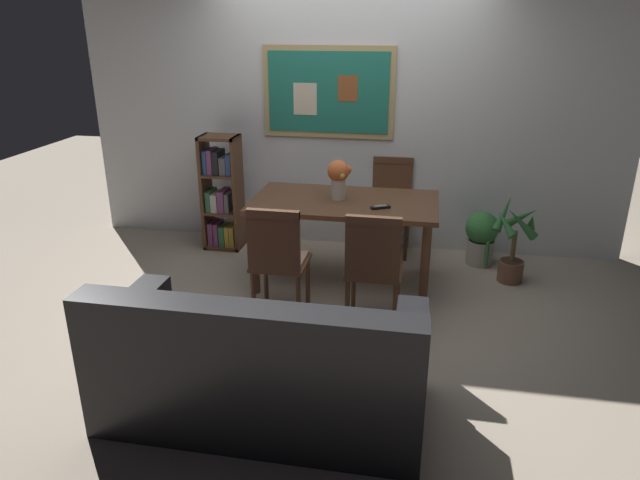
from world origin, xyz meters
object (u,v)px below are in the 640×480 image
object	(u,v)px
dining_table	(345,211)
bookshelf	(222,196)
flower_vase	(339,176)
tv_remote	(380,207)
potted_palm	(513,245)
dining_chair_near_right	(374,262)
dining_chair_far_right	(391,198)
dining_chair_near_left	(278,255)
leather_couch	(260,370)
potted_ivy	(481,236)

from	to	relation	value
dining_table	bookshelf	distance (m)	1.43
flower_vase	tv_remote	xyz separation A→B (m)	(0.37, -0.20, -0.19)
flower_vase	tv_remote	bearing A→B (deg)	-28.48
bookshelf	tv_remote	world-z (taller)	bookshelf
potted_palm	tv_remote	size ratio (longest dim) A/B	4.70
flower_vase	dining_chair_near_right	bearing A→B (deg)	-64.75
bookshelf	tv_remote	size ratio (longest dim) A/B	7.04
dining_chair_far_right	flower_vase	xyz separation A→B (m)	(-0.39, -0.78, 0.40)
dining_chair_near_left	leather_couch	xyz separation A→B (m)	(0.19, -1.12, -0.23)
dining_chair_near_left	leather_couch	distance (m)	1.16
flower_vase	leather_couch	bearing A→B (deg)	-93.94
dining_chair_near_left	flower_vase	size ratio (longest dim) A/B	2.78
dining_chair_far_right	tv_remote	size ratio (longest dim) A/B	5.74
bookshelf	tv_remote	distance (m)	1.79
dining_chair_far_right	bookshelf	world-z (taller)	bookshelf
dining_chair_near_right	potted_ivy	world-z (taller)	dining_chair_near_right
dining_chair_near_right	potted_ivy	size ratio (longest dim) A/B	1.81
dining_chair_near_left	potted_palm	world-z (taller)	dining_chair_near_left
dining_chair_near_left	potted_palm	distance (m)	2.09
dining_chair_far_right	leather_couch	size ratio (longest dim) A/B	0.51
dining_table	dining_chair_far_right	world-z (taller)	dining_chair_far_right
dining_table	bookshelf	bearing A→B (deg)	155.58
dining_chair_near_left	bookshelf	world-z (taller)	bookshelf
potted_ivy	potted_palm	distance (m)	0.42
bookshelf	potted_ivy	bearing A→B (deg)	0.65
dining_table	potted_ivy	xyz separation A→B (m)	(1.19, 0.62, -0.37)
dining_chair_near_right	dining_chair_far_right	bearing A→B (deg)	89.62
dining_table	tv_remote	world-z (taller)	tv_remote
leather_couch	potted_ivy	size ratio (longest dim) A/B	3.58
dining_chair_near_right	tv_remote	bearing A→B (deg)	91.33
dining_chair_near_left	leather_couch	world-z (taller)	dining_chair_near_left
dining_chair_near_right	dining_chair_far_right	xyz separation A→B (m)	(0.01, 1.59, 0.00)
bookshelf	flower_vase	xyz separation A→B (m)	(1.23, -0.56, 0.41)
dining_chair_far_right	tv_remote	bearing A→B (deg)	-91.45
potted_palm	tv_remote	xyz separation A→B (m)	(-1.11, -0.44, 0.42)
dining_table	leather_couch	bearing A→B (deg)	-95.78
potted_ivy	flower_vase	world-z (taller)	flower_vase
dining_chair_near_left	tv_remote	world-z (taller)	dining_chair_near_left
leather_couch	flower_vase	bearing A→B (deg)	86.06
dining_table	dining_chair_near_left	xyz separation A→B (m)	(-0.38, -0.77, -0.11)
potted_palm	tv_remote	bearing A→B (deg)	-158.46
dining_table	flower_vase	xyz separation A→B (m)	(-0.06, 0.03, 0.29)
potted_ivy	dining_table	bearing A→B (deg)	-152.59
dining_table	dining_chair_near_right	xyz separation A→B (m)	(0.32, -0.78, -0.11)
potted_palm	flower_vase	bearing A→B (deg)	-170.82
potted_ivy	tv_remote	bearing A→B (deg)	-138.15
dining_chair_near_left	potted_ivy	distance (m)	2.11
leather_couch	bookshelf	xyz separation A→B (m)	(-1.10, 2.48, 0.22)
leather_couch	tv_remote	world-z (taller)	leather_couch
dining_chair_near_right	flower_vase	world-z (taller)	flower_vase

